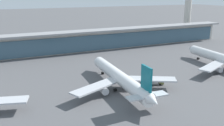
{
  "coord_description": "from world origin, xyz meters",
  "views": [
    {
      "loc": [
        -49.74,
        -86.93,
        41.6
      ],
      "look_at": [
        0.0,
        20.47,
        7.75
      ],
      "focal_mm": 39.91,
      "sensor_mm": 36.0,
      "label": 1
    }
  ],
  "objects": [
    {
      "name": "ground_plane",
      "position": [
        0.0,
        0.0,
        0.0
      ],
      "size": [
        1200.0,
        1200.0,
        0.0
      ],
      "primitive_type": "plane",
      "color": "#515154"
    },
    {
      "name": "service_truck_near_nose_olive",
      "position": [
        13.85,
        3.36,
        1.69
      ],
      "size": [
        7.61,
        5.03,
        3.1
      ],
      "color": "olive",
      "rests_on": "ground"
    },
    {
      "name": "airliner_centre_stand",
      "position": [
        -3.12,
        5.15,
        5.31
      ],
      "size": [
        48.64,
        63.27,
        16.85
      ],
      "color": "white",
      "rests_on": "ground"
    },
    {
      "name": "terminal_building",
      "position": [
        0.0,
        82.3,
        7.87
      ],
      "size": [
        259.06,
        12.8,
        15.2
      ],
      "color": "beige",
      "rests_on": "ground"
    }
  ]
}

